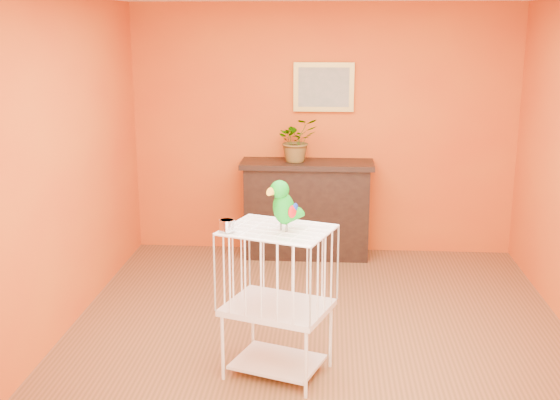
{
  "coord_description": "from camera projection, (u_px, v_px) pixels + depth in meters",
  "views": [
    {
      "loc": [
        0.07,
        -5.04,
        2.39
      ],
      "look_at": [
        -0.25,
        -0.54,
        1.24
      ],
      "focal_mm": 45.0,
      "sensor_mm": 36.0,
      "label": 1
    }
  ],
  "objects": [
    {
      "name": "room_shell",
      "position": [
        320.0,
        137.0,
        5.08
      ],
      "size": [
        4.5,
        4.5,
        4.5
      ],
      "color": "#CE5713",
      "rests_on": "ground"
    },
    {
      "name": "potted_plant",
      "position": [
        297.0,
        145.0,
        7.14
      ],
      "size": [
        0.55,
        0.57,
        0.35
      ],
      "primitive_type": "imported",
      "rotation": [
        0.0,
        0.0,
        0.39
      ],
      "color": "#26722D",
      "rests_on": "console_cabinet"
    },
    {
      "name": "console_cabinet",
      "position": [
        307.0,
        209.0,
        7.3
      ],
      "size": [
        1.36,
        0.49,
        1.01
      ],
      "color": "black",
      "rests_on": "ground"
    },
    {
      "name": "birdcage",
      "position": [
        277.0,
        300.0,
        4.8
      ],
      "size": [
        0.82,
        0.72,
        1.05
      ],
      "rotation": [
        0.0,
        0.0,
        -0.34
      ],
      "color": "white",
      "rests_on": "ground"
    },
    {
      "name": "framed_picture",
      "position": [
        324.0,
        87.0,
        7.18
      ],
      "size": [
        0.62,
        0.04,
        0.5
      ],
      "color": "#A98B3C",
      "rests_on": "room_shell"
    },
    {
      "name": "parrot",
      "position": [
        284.0,
        205.0,
        4.6
      ],
      "size": [
        0.26,
        0.27,
        0.35
      ],
      "rotation": [
        0.0,
        0.0,
        -0.74
      ],
      "color": "#59544C",
      "rests_on": "birdcage"
    },
    {
      "name": "ground",
      "position": [
        317.0,
        338.0,
        5.47
      ],
      "size": [
        4.5,
        4.5,
        0.0
      ],
      "primitive_type": "plane",
      "color": "brown",
      "rests_on": "ground"
    },
    {
      "name": "feed_cup",
      "position": [
        227.0,
        225.0,
        4.61
      ],
      "size": [
        0.11,
        0.11,
        0.07
      ],
      "primitive_type": "cylinder",
      "color": "silver",
      "rests_on": "birdcage"
    }
  ]
}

